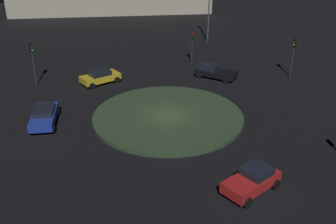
% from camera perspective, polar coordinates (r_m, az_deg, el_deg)
% --- Properties ---
extents(ground_plane, '(117.54, 117.54, 0.00)m').
position_cam_1_polar(ground_plane, '(33.65, -0.00, -0.84)').
color(ground_plane, black).
extents(roundabout_island, '(13.00, 13.00, 0.31)m').
position_cam_1_polar(roundabout_island, '(33.58, -0.00, -0.61)').
color(roundabout_island, '#2D4228').
rests_on(roundabout_island, ground_plane).
extents(car_blue, '(4.50, 2.12, 1.40)m').
position_cam_1_polar(car_blue, '(33.93, -17.75, -0.51)').
color(car_blue, '#1E38A5').
rests_on(car_blue, ground_plane).
extents(car_red, '(3.59, 4.20, 1.49)m').
position_cam_1_polar(car_red, '(25.06, 12.25, -9.75)').
color(car_red, red).
rests_on(car_red, ground_plane).
extents(car_black, '(4.16, 4.60, 1.41)m').
position_cam_1_polar(car_black, '(42.66, 6.84, 5.92)').
color(car_black, black).
rests_on(car_black, ground_plane).
extents(car_yellow, '(3.61, 4.42, 1.42)m').
position_cam_1_polar(car_yellow, '(41.40, -9.95, 5.15)').
color(car_yellow, gold).
rests_on(car_yellow, ground_plane).
extents(traffic_light_west, '(0.39, 0.35, 3.82)m').
position_cam_1_polar(traffic_light_west, '(46.38, 3.56, 10.30)').
color(traffic_light_west, '#2D2D2D').
rests_on(traffic_light_west, ground_plane).
extents(traffic_light_northwest, '(0.37, 0.40, 4.34)m').
position_cam_1_polar(traffic_light_northwest, '(43.96, 17.95, 8.70)').
color(traffic_light_northwest, '#2D2D2D').
rests_on(traffic_light_northwest, ground_plane).
extents(traffic_light_southwest, '(0.37, 0.39, 4.40)m').
position_cam_1_polar(traffic_light_southwest, '(42.06, -19.28, 7.82)').
color(traffic_light_southwest, '#2D2D2D').
rests_on(traffic_light_southwest, ground_plane).
extents(streetlamp_west, '(0.48, 0.48, 9.30)m').
position_cam_1_polar(streetlamp_west, '(55.70, 6.08, 16.02)').
color(streetlamp_west, '#4C4C51').
rests_on(streetlamp_west, ground_plane).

